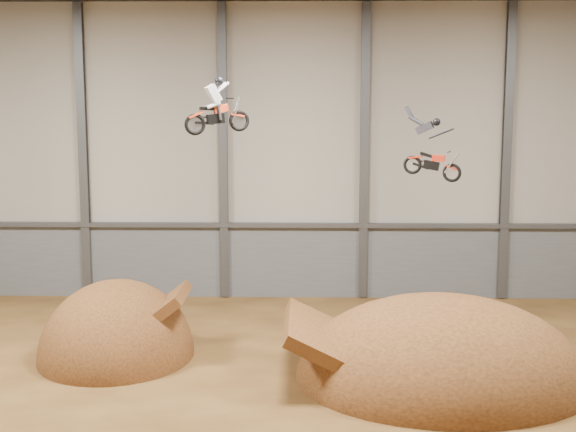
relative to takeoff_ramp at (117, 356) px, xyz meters
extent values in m
plane|color=#472C13|center=(6.50, -5.80, 0.00)|extent=(40.00, 40.00, 0.00)
cube|color=#A69F93|center=(6.50, 9.20, 7.00)|extent=(40.00, 0.10, 14.00)
cube|color=#5B5F63|center=(6.50, 9.10, 1.75)|extent=(39.80, 0.18, 3.50)
cube|color=#47494F|center=(6.50, 8.95, 3.55)|extent=(39.80, 0.35, 0.20)
cube|color=#47494F|center=(-3.50, 9.00, 7.00)|extent=(0.40, 0.36, 13.90)
cube|color=#47494F|center=(3.17, 9.00, 7.00)|extent=(0.40, 0.36, 13.90)
cube|color=#47494F|center=(9.84, 9.00, 7.00)|extent=(0.40, 0.36, 13.90)
cube|color=#47494F|center=(16.50, 9.00, 7.00)|extent=(0.40, 0.36, 13.90)
ellipsoid|color=#442511|center=(0.00, 0.00, 0.00)|extent=(5.74, 6.63, 5.74)
ellipsoid|color=#442511|center=(11.74, -2.24, 0.00)|extent=(10.01, 8.86, 5.78)
camera|label=1|loc=(7.02, -28.82, 9.68)|focal=50.00mm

